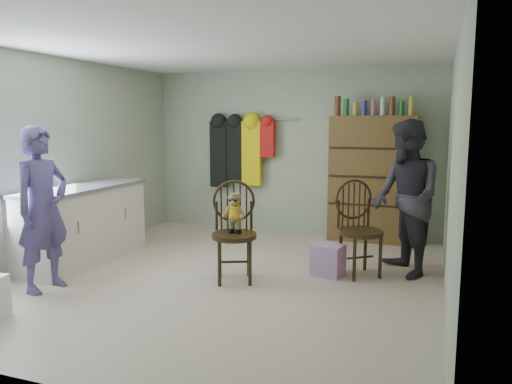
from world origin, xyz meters
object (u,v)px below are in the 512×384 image
at_px(dresser, 372,178).
at_px(chair_far, 358,224).
at_px(counter, 83,224).
at_px(chair_front, 234,224).

bearing_deg(dresser, chair_far, -87.65).
height_order(chair_far, dresser, dresser).
height_order(counter, chair_far, chair_far).
xyz_separation_m(counter, chair_far, (3.27, 0.63, 0.10)).
xyz_separation_m(counter, dresser, (3.20, 2.30, 0.44)).
distance_m(chair_front, chair_far, 1.40).
bearing_deg(counter, dresser, 35.69).
relative_size(chair_far, dresser, 0.52).
relative_size(counter, dresser, 0.90).
height_order(counter, chair_front, chair_front).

